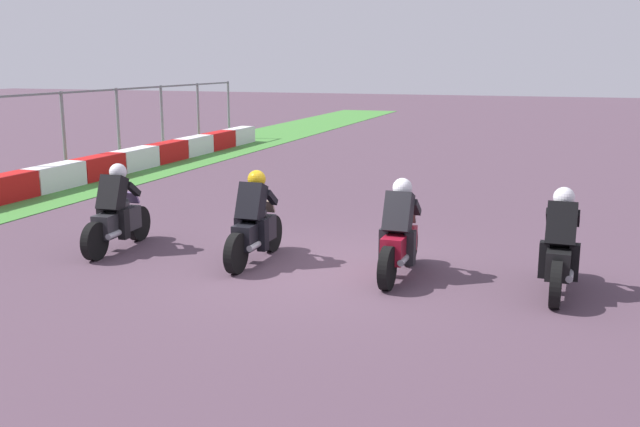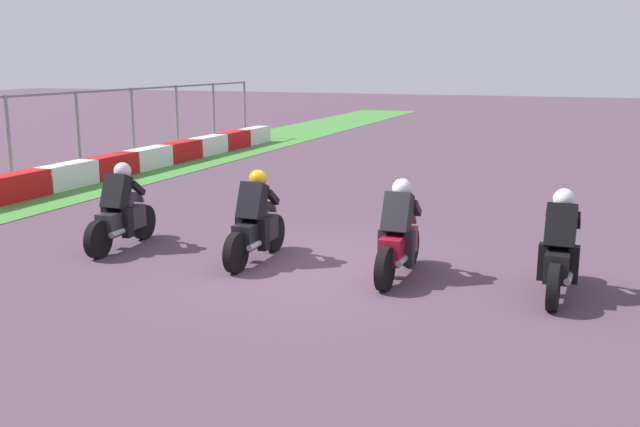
# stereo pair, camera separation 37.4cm
# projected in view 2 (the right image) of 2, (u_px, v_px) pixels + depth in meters

# --- Properties ---
(ground_plane) EXTENTS (120.00, 120.00, 0.00)m
(ground_plane) POSITION_uv_depth(u_px,v_px,m) (320.00, 269.00, 11.41)
(ground_plane) COLOR #503A49
(rider_lane_a) EXTENTS (2.04, 0.55, 1.51)m
(rider_lane_a) POSITION_uv_depth(u_px,v_px,m) (560.00, 252.00, 10.00)
(rider_lane_a) COLOR black
(rider_lane_a) RESTS_ON ground_plane
(rider_lane_b) EXTENTS (2.04, 0.54, 1.51)m
(rider_lane_b) POSITION_uv_depth(u_px,v_px,m) (399.00, 238.00, 10.84)
(rider_lane_b) COLOR black
(rider_lane_b) RESTS_ON ground_plane
(rider_lane_c) EXTENTS (2.04, 0.54, 1.51)m
(rider_lane_c) POSITION_uv_depth(u_px,v_px,m) (256.00, 224.00, 11.71)
(rider_lane_c) COLOR black
(rider_lane_c) RESTS_ON ground_plane
(rider_lane_d) EXTENTS (2.04, 0.55, 1.51)m
(rider_lane_d) POSITION_uv_depth(u_px,v_px,m) (121.00, 213.00, 12.55)
(rider_lane_d) COLOR black
(rider_lane_d) RESTS_ON ground_plane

